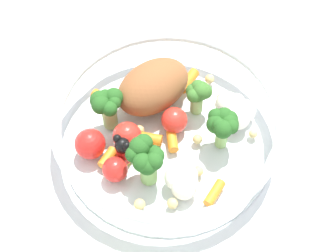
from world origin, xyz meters
TOP-DOWN VIEW (x-y plane):
  - ground_plane at (0.00, 0.00)m, footprint 2.40×2.40m
  - food_container at (-0.02, -0.01)m, footprint 0.25×0.25m

SIDE VIEW (x-z plane):
  - ground_plane at x=0.00m, z-range 0.00..0.00m
  - food_container at x=-0.02m, z-range 0.00..0.06m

